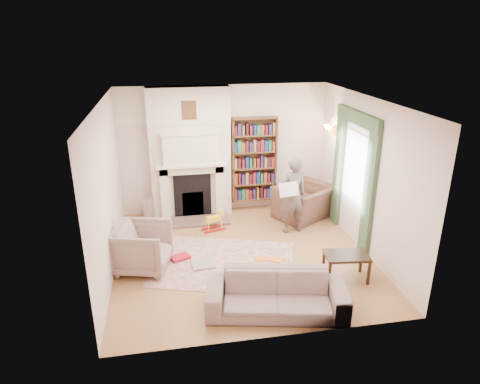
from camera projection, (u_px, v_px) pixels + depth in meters
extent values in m
plane|color=#97663C|center=(242.00, 255.00, 7.81)|extent=(4.50, 4.50, 0.00)
plane|color=white|center=(243.00, 101.00, 6.82)|extent=(4.50, 4.50, 0.00)
plane|color=beige|center=(224.00, 150.00, 9.39)|extent=(4.50, 0.00, 4.50)
plane|color=beige|center=(276.00, 244.00, 5.25)|extent=(4.50, 0.00, 4.50)
plane|color=beige|center=(107.00, 192.00, 6.94)|extent=(0.00, 4.50, 4.50)
plane|color=beige|center=(365.00, 176.00, 7.69)|extent=(0.00, 4.50, 4.50)
cube|color=beige|center=(190.00, 153.00, 9.10)|extent=(1.70, 0.35, 2.80)
cube|color=silver|center=(192.00, 165.00, 8.90)|extent=(1.47, 0.24, 0.05)
cube|color=black|center=(193.00, 196.00, 9.24)|extent=(0.80, 0.06, 0.96)
cube|color=silver|center=(191.00, 149.00, 8.80)|extent=(1.15, 0.18, 0.62)
cube|color=brown|center=(254.00, 160.00, 9.45)|extent=(1.00, 0.24, 1.85)
cube|color=silver|center=(355.00, 167.00, 8.04)|extent=(0.02, 0.90, 1.30)
cube|color=#2C442C|center=(369.00, 192.00, 7.47)|extent=(0.07, 0.32, 2.40)
cube|color=#2C442C|center=(338.00, 169.00, 8.76)|extent=(0.07, 0.32, 2.40)
cube|color=#2C442C|center=(358.00, 118.00, 7.70)|extent=(0.09, 1.70, 0.24)
cube|color=beige|center=(224.00, 263.00, 7.55)|extent=(2.83, 2.46, 0.01)
imported|color=#4B2D28|center=(304.00, 202.00, 9.26)|extent=(1.47, 1.42, 0.73)
imported|color=#B1A792|center=(143.00, 248.00, 7.26)|extent=(1.07, 1.05, 0.80)
imported|color=gray|center=(277.00, 294.00, 6.17)|extent=(2.13, 1.18, 0.59)
imported|color=#564A45|center=(293.00, 195.00, 8.48)|extent=(0.63, 0.48, 1.58)
cube|color=silver|center=(289.00, 189.00, 8.20)|extent=(0.41, 0.18, 0.27)
cylinder|color=#A4A5AB|center=(149.00, 210.00, 9.10)|extent=(0.30, 0.30, 0.55)
cube|color=#EED054|center=(203.00, 264.00, 7.48)|extent=(0.42, 0.42, 0.03)
cube|color=#B11426|center=(180.00, 257.00, 7.67)|extent=(0.39, 0.33, 0.06)
cube|color=red|center=(255.00, 265.00, 7.46)|extent=(0.30, 0.28, 0.02)
cube|color=red|center=(262.00, 259.00, 7.66)|extent=(0.25, 0.19, 0.02)
cube|color=red|center=(277.00, 260.00, 7.63)|extent=(0.30, 0.29, 0.02)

